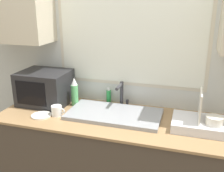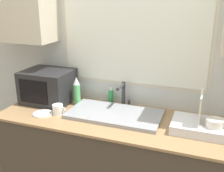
# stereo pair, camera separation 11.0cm
# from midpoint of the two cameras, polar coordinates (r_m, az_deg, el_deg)

# --- Properties ---
(countertop) EXTENTS (2.02, 0.69, 0.91)m
(countertop) POSITION_cam_midpoint_polar(r_m,az_deg,el_deg) (2.37, 0.16, -16.94)
(countertop) COLOR #42382D
(countertop) RESTS_ON ground_plane
(wall_back) EXTENTS (6.00, 0.38, 2.60)m
(wall_back) POSITION_cam_midpoint_polar(r_m,az_deg,el_deg) (2.28, 2.51, 7.62)
(wall_back) COLOR silver
(wall_back) RESTS_ON ground_plane
(sink_basin) EXTENTS (0.76, 0.40, 0.03)m
(sink_basin) POSITION_cam_midpoint_polar(r_m,az_deg,el_deg) (2.18, -0.96, -6.13)
(sink_basin) COLOR gray
(sink_basin) RESTS_ON countertop
(faucet) EXTENTS (0.08, 0.18, 0.22)m
(faucet) POSITION_cam_midpoint_polar(r_m,az_deg,el_deg) (2.31, 0.69, -1.39)
(faucet) COLOR #333338
(faucet) RESTS_ON countertop
(microwave) EXTENTS (0.44, 0.36, 0.30)m
(microwave) POSITION_cam_midpoint_polar(r_m,az_deg,el_deg) (2.48, -15.62, -0.33)
(microwave) COLOR #232326
(microwave) RESTS_ON countertop
(dish_rack) EXTENTS (0.38, 0.29, 0.29)m
(dish_rack) POSITION_cam_midpoint_polar(r_m,az_deg,el_deg) (2.04, 17.08, -7.67)
(dish_rack) COLOR silver
(dish_rack) RESTS_ON countertop
(spray_bottle) EXTENTS (0.06, 0.06, 0.26)m
(spray_bottle) POSITION_cam_midpoint_polar(r_m,az_deg,el_deg) (2.38, -9.46, -1.33)
(spray_bottle) COLOR #59B266
(spray_bottle) RESTS_ON countertop
(soap_bottle) EXTENTS (0.04, 0.04, 0.15)m
(soap_bottle) POSITION_cam_midpoint_polar(r_m,az_deg,el_deg) (2.41, -2.03, -2.29)
(soap_bottle) COLOR #268C3F
(soap_bottle) RESTS_ON countertop
(mug_near_sink) EXTENTS (0.12, 0.09, 0.09)m
(mug_near_sink) POSITION_cam_midpoint_polar(r_m,az_deg,el_deg) (2.23, -13.32, -5.26)
(mug_near_sink) COLOR white
(mug_near_sink) RESTS_ON countertop
(small_plate) EXTENTS (0.17, 0.17, 0.01)m
(small_plate) POSITION_cam_midpoint_polar(r_m,az_deg,el_deg) (2.26, -16.48, -6.18)
(small_plate) COLOR silver
(small_plate) RESTS_ON countertop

